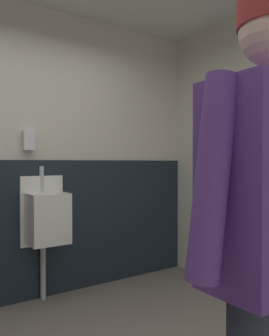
# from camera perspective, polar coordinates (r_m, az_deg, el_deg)

# --- Properties ---
(wall_back) EXTENTS (4.64, 0.12, 2.74)m
(wall_back) POSITION_cam_1_polar(r_m,az_deg,el_deg) (3.25, -21.56, 2.61)
(wall_back) COLOR beige
(wall_back) RESTS_ON ground_plane
(wainscot_band_back) EXTENTS (4.04, 0.03, 1.30)m
(wainscot_band_back) POSITION_cam_1_polar(r_m,az_deg,el_deg) (3.24, -21.18, -10.26)
(wainscot_band_back) COLOR #19232D
(wainscot_band_back) RESTS_ON ground_plane
(urinal_solo) EXTENTS (0.40, 0.34, 1.24)m
(urinal_solo) POSITION_cam_1_polar(r_m,az_deg,el_deg) (3.17, -14.80, -8.11)
(urinal_solo) COLOR white
(urinal_solo) RESTS_ON ground_plane
(soap_dispenser) EXTENTS (0.10, 0.07, 0.18)m
(soap_dispenser) POSITION_cam_1_polar(r_m,az_deg,el_deg) (3.21, -17.56, 4.52)
(soap_dispenser) COLOR silver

